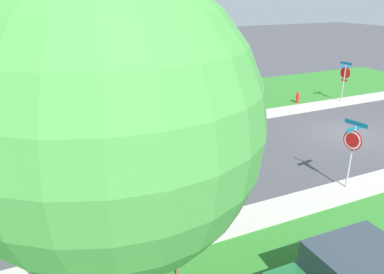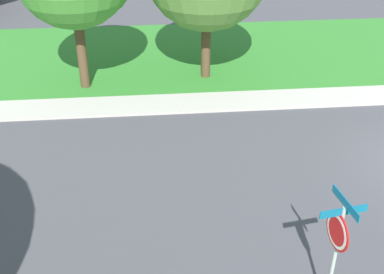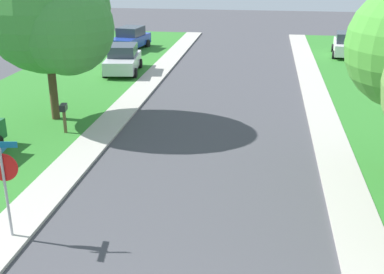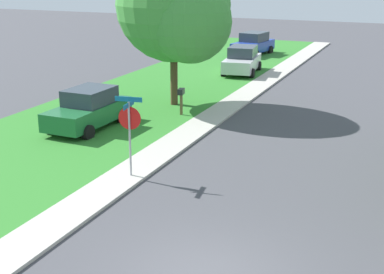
% 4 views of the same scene
% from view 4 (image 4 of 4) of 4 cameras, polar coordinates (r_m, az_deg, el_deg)
% --- Properties ---
extents(sidewalk_west, '(1.40, 56.00, 0.10)m').
position_cam_4_polar(sidewalk_west, '(24.97, 1.45, 1.62)').
color(sidewalk_west, '#ADA89E').
rests_on(sidewalk_west, ground).
extents(lawn_west, '(8.00, 56.00, 0.08)m').
position_cam_4_polar(lawn_west, '(27.00, -7.87, 2.64)').
color(lawn_west, '#2D7528').
rests_on(lawn_west, ground).
extents(stop_sign_far_corner, '(0.91, 0.91, 2.77)m').
position_cam_4_polar(stop_sign_far_corner, '(18.10, -6.41, 1.41)').
color(stop_sign_far_corner, '#9E9EA3').
rests_on(stop_sign_far_corner, ground).
extents(car_silver_driveway_right, '(2.45, 4.50, 1.76)m').
position_cam_4_polar(car_silver_driveway_right, '(36.12, 5.15, 7.82)').
color(car_silver_driveway_right, silver).
rests_on(car_silver_driveway_right, ground).
extents(car_blue_kerbside_mid, '(2.49, 4.51, 1.76)m').
position_cam_4_polar(car_blue_kerbside_mid, '(43.72, 6.28, 9.44)').
color(car_blue_kerbside_mid, '#1E389E').
rests_on(car_blue_kerbside_mid, ground).
extents(car_green_near_corner, '(2.12, 4.34, 1.76)m').
position_cam_4_polar(car_green_near_corner, '(24.19, -10.54, 2.82)').
color(car_green_near_corner, '#1E6033').
rests_on(car_green_near_corner, ground).
extents(tree_sidewalk_far, '(5.90, 5.48, 7.71)m').
position_cam_4_polar(tree_sidewalk_far, '(26.86, -1.49, 13.00)').
color(tree_sidewalk_far, '#4C3823').
rests_on(tree_sidewalk_far, ground).
extents(mailbox, '(0.32, 0.51, 1.31)m').
position_cam_4_polar(mailbox, '(25.75, -1.12, 4.31)').
color(mailbox, brown).
rests_on(mailbox, ground).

